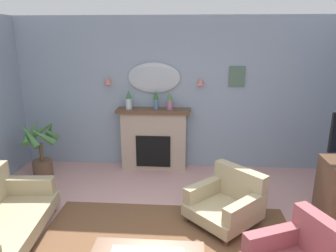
% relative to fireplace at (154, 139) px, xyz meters
% --- Properties ---
extents(wall_back, '(6.94, 0.10, 2.80)m').
position_rel_fireplace_xyz_m(wall_back, '(0.41, 0.22, 0.83)').
color(wall_back, '#8C9EB2').
rests_on(wall_back, ground).
extents(fireplace, '(1.36, 0.36, 1.16)m').
position_rel_fireplace_xyz_m(fireplace, '(0.00, 0.00, 0.00)').
color(fireplace, tan).
rests_on(fireplace, ground).
extents(mantel_vase_left, '(0.12, 0.12, 0.35)m').
position_rel_fireplace_xyz_m(mantel_vase_left, '(-0.45, -0.03, 0.75)').
color(mantel_vase_left, silver).
rests_on(mantel_vase_left, fireplace).
extents(mantel_vase_right, '(0.10, 0.10, 0.35)m').
position_rel_fireplace_xyz_m(mantel_vase_right, '(0.05, -0.03, 0.78)').
color(mantel_vase_right, '#4C7093').
rests_on(mantel_vase_right, fireplace).
extents(mantel_vase_centre, '(0.12, 0.12, 0.32)m').
position_rel_fireplace_xyz_m(mantel_vase_centre, '(0.30, -0.03, 0.74)').
color(mantel_vase_centre, '#9E6084').
rests_on(mantel_vase_centre, fireplace).
extents(wall_mirror, '(0.96, 0.06, 0.56)m').
position_rel_fireplace_xyz_m(wall_mirror, '(0.00, 0.14, 1.14)').
color(wall_mirror, '#B2BCC6').
extents(wall_sconce_left, '(0.14, 0.14, 0.14)m').
position_rel_fireplace_xyz_m(wall_sconce_left, '(-0.85, 0.09, 1.09)').
color(wall_sconce_left, '#D17066').
extents(wall_sconce_right, '(0.14, 0.14, 0.14)m').
position_rel_fireplace_xyz_m(wall_sconce_right, '(0.85, 0.09, 1.09)').
color(wall_sconce_right, '#D17066').
extents(framed_picture, '(0.28, 0.03, 0.36)m').
position_rel_fireplace_xyz_m(framed_picture, '(1.50, 0.15, 1.18)').
color(framed_picture, '#4C6B56').
extents(armchair_near_fireplace, '(1.15, 1.15, 0.71)m').
position_rel_fireplace_xyz_m(armchair_near_fireplace, '(1.20, -1.73, -0.27)').
color(armchair_near_fireplace, tan).
rests_on(armchair_near_fireplace, ground).
extents(potted_plant_corner_palm, '(0.66, 0.68, 1.07)m').
position_rel_fireplace_xyz_m(potted_plant_corner_palm, '(-1.96, -0.53, -0.01)').
color(potted_plant_corner_palm, brown).
rests_on(potted_plant_corner_palm, ground).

